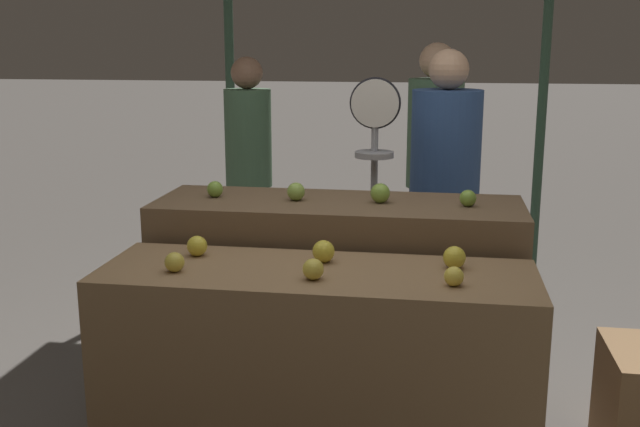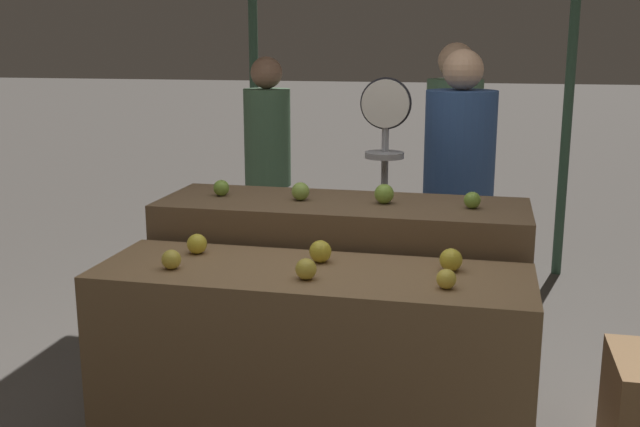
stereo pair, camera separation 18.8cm
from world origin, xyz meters
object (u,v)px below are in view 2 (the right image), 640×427
object	(u,v)px
person_customer_left	(452,158)
person_customer_right	(268,157)
produce_scale	(385,161)
person_vendor_at_scale	(458,181)

from	to	relation	value
person_customer_left	person_customer_right	xyz separation A→B (m)	(-1.23, 0.05, -0.05)
produce_scale	person_customer_left	xyz separation A→B (m)	(0.30, 0.98, -0.12)
person_customer_right	person_customer_left	bearing A→B (deg)	-158.93
person_customer_left	person_customer_right	bearing A→B (deg)	19.23
person_vendor_at_scale	person_customer_right	distance (m)	1.47
produce_scale	person_vendor_at_scale	world-z (taller)	person_vendor_at_scale
person_vendor_at_scale	person_customer_left	size ratio (longest dim) A/B	0.98
person_customer_left	person_vendor_at_scale	bearing A→B (deg)	117.74
person_customer_left	person_customer_right	distance (m)	1.24
produce_scale	person_customer_left	distance (m)	1.03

